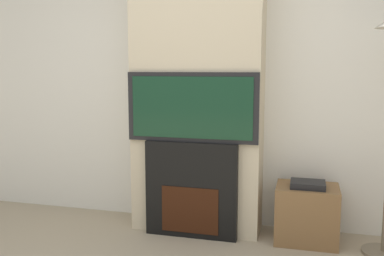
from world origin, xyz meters
name	(u,v)px	position (x,y,z in m)	size (l,w,h in m)	color
wall_back	(204,75)	(0.00, 2.03, 1.35)	(6.00, 0.06, 2.70)	silver
chimney_breast	(198,75)	(0.00, 1.81, 1.35)	(1.10, 0.39, 2.70)	beige
fireplace	(192,189)	(0.00, 1.61, 0.40)	(0.78, 0.15, 0.81)	black
television	(192,107)	(0.00, 1.61, 1.09)	(1.09, 0.07, 0.57)	black
media_stand	(307,213)	(0.93, 1.73, 0.24)	(0.49, 0.38, 0.51)	brown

